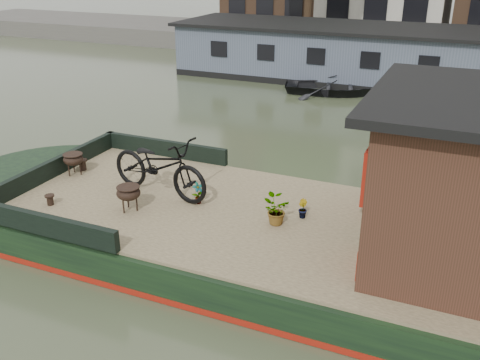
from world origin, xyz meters
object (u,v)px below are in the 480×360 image
at_px(dinghy, 335,83).
at_px(brazier_front, 129,198).
at_px(bicycle, 159,166).
at_px(brazier_rear, 74,164).
at_px(potted_plant_a, 198,193).

bearing_deg(dinghy, brazier_front, 163.18).
bearing_deg(bicycle, dinghy, 7.33).
relative_size(bicycle, brazier_rear, 4.85).
xyz_separation_m(potted_plant_a, brazier_rear, (-2.91, 0.21, 0.02)).
height_order(bicycle, dinghy, bicycle).
distance_m(brazier_front, dinghy, 12.16).
distance_m(potted_plant_a, brazier_rear, 2.92).
bearing_deg(brazier_front, bicycle, 80.68).
relative_size(potted_plant_a, brazier_rear, 0.91).
xyz_separation_m(brazier_front, dinghy, (0.55, 12.13, -0.51)).
height_order(potted_plant_a, brazier_rear, brazier_rear).
distance_m(bicycle, brazier_front, 0.88).
height_order(bicycle, brazier_front, bicycle).
xyz_separation_m(bicycle, brazier_front, (-0.13, -0.80, -0.33)).
bearing_deg(brazier_rear, potted_plant_a, -4.05).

